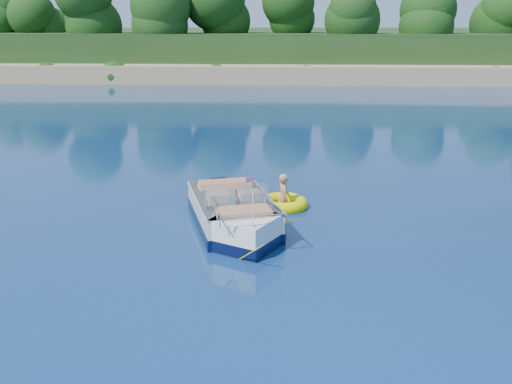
# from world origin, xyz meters

# --- Properties ---
(ground) EXTENTS (160.00, 160.00, 0.00)m
(ground) POSITION_xyz_m (0.00, 0.00, 0.00)
(ground) COLOR #081E3E
(ground) RESTS_ON ground
(shoreline) EXTENTS (170.00, 59.00, 6.00)m
(shoreline) POSITION_xyz_m (0.00, 63.77, 0.98)
(shoreline) COLOR #9D855B
(shoreline) RESTS_ON ground
(treeline) EXTENTS (150.00, 7.12, 8.19)m
(treeline) POSITION_xyz_m (0.04, 41.01, 5.55)
(treeline) COLOR black
(treeline) RESTS_ON ground
(motorboat) EXTENTS (2.77, 5.04, 1.73)m
(motorboat) POSITION_xyz_m (-1.50, 0.37, 0.34)
(motorboat) COLOR white
(motorboat) RESTS_ON ground
(tow_tube) EXTENTS (1.81, 1.81, 0.37)m
(tow_tube) POSITION_xyz_m (-0.30, 2.24, 0.10)
(tow_tube) COLOR #FAF100
(tow_tube) RESTS_ON ground
(boy) EXTENTS (0.56, 0.84, 1.52)m
(boy) POSITION_xyz_m (-0.30, 2.24, 0.00)
(boy) COLOR tan
(boy) RESTS_ON ground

